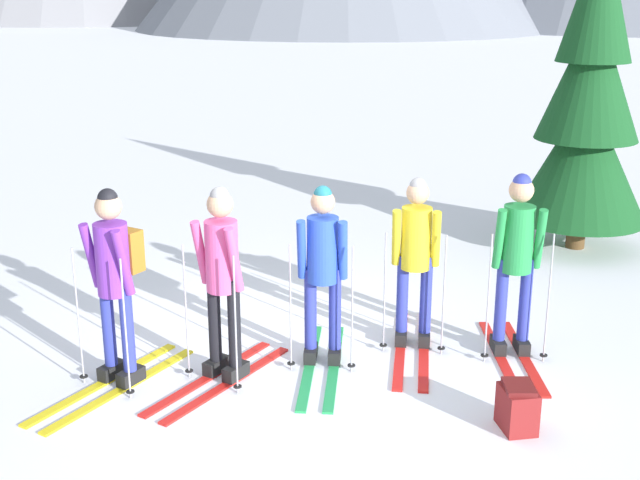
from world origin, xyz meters
name	(u,v)px	position (x,y,z in m)	size (l,w,h in m)	color
ground_plane	(304,360)	(0.00, 0.00, 0.00)	(400.00, 400.00, 0.00)	white
skier_in_purple	(112,277)	(-1.59, -0.43, 0.97)	(1.17, 1.67, 1.73)	yellow
skier_in_pink	(219,277)	(-0.71, -0.35, 0.94)	(1.16, 1.56, 1.72)	red
skier_in_blue	(320,266)	(0.15, -0.03, 0.92)	(0.61, 1.74, 1.65)	green
skier_in_yellow	(412,258)	(1.01, 0.32, 0.88)	(0.61, 1.79, 1.64)	red
skier_in_green	(513,254)	(1.90, 0.16, 0.97)	(0.61, 1.58, 1.72)	red
pine_tree_near	(585,106)	(3.46, 3.37, 1.85)	(1.67, 1.67, 4.04)	#51381E
backpack_on_snow_front	(514,407)	(1.65, -1.23, 0.19)	(0.29, 0.36, 0.38)	maroon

